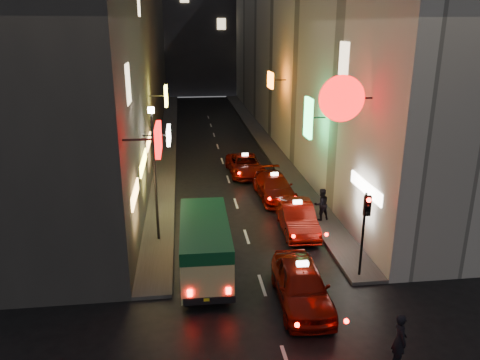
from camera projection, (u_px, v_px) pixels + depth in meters
name	position (u px, v px, depth m)	size (l,w,h in m)	color
building_left	(117.00, 35.00, 38.68)	(7.46, 52.00, 18.00)	#393634
building_right	(305.00, 35.00, 40.55)	(8.26, 52.00, 18.00)	beige
building_far	(198.00, 17.00, 69.15)	(30.00, 10.00, 22.00)	#303035
sidewalk_left	(168.00, 139.00, 41.92)	(1.50, 52.00, 0.15)	#4B4946
sidewalk_right	(261.00, 136.00, 42.91)	(1.50, 52.00, 0.15)	#4B4946
minibus	(205.00, 241.00, 18.76)	(2.00, 5.49, 2.35)	#C7C47C
taxi_near	(302.00, 282.00, 16.94)	(2.49, 5.68, 1.95)	#630B03
taxi_second	(297.00, 215.00, 23.02)	(2.41, 5.41, 1.86)	#630B03
taxi_third	(274.00, 185.00, 27.53)	(2.27, 5.17, 1.79)	#630B03
taxi_far	(245.00, 164.00, 31.94)	(2.21, 4.94, 1.71)	#630B03
pedestrian_crossing	(400.00, 336.00, 13.85)	(0.63, 0.41, 1.92)	black
pedestrian_sidewalk	(321.00, 202.00, 24.00)	(0.72, 0.45, 1.91)	black
traffic_light	(366.00, 218.00, 18.00)	(0.26, 0.43, 3.50)	black
lamp_post	(154.00, 166.00, 20.99)	(0.28, 0.28, 6.22)	black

